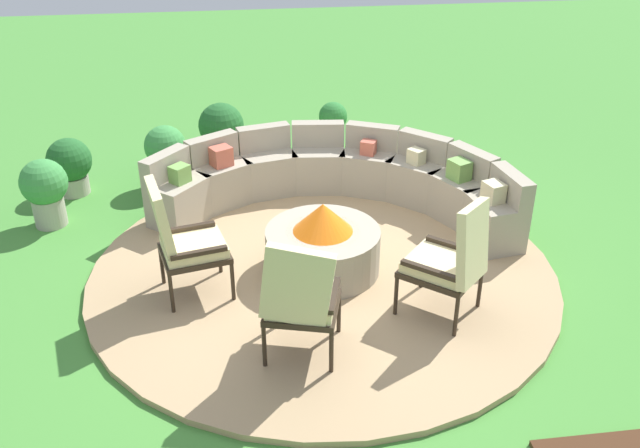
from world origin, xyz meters
TOP-DOWN VIEW (x-y plane):
  - ground_plane at (0.00, 0.00)m, footprint 24.00×24.00m
  - patio_circle at (0.00, 0.00)m, footprint 4.46×4.46m
  - fire_pit at (0.00, 0.00)m, footprint 1.09×1.09m
  - curved_stone_bench at (0.37, 1.30)m, footprint 3.81×2.11m
  - lounge_chair_front_left at (-1.28, -0.23)m, footprint 0.72×0.64m
  - lounge_chair_front_right at (-0.35, -1.25)m, footprint 0.70×0.70m
  - lounge_chair_back_left at (0.98, -0.85)m, footprint 0.81×0.84m
  - potted_plant_0 at (-2.68, 2.16)m, footprint 0.52×0.52m
  - potted_plant_1 at (0.56, 3.06)m, footprint 0.38×0.38m
  - potted_plant_3 at (-1.57, 2.21)m, footprint 0.49×0.49m
  - potted_plant_4 at (-0.91, 2.89)m, footprint 0.58×0.58m
  - potted_plant_5 at (-2.80, 1.40)m, footprint 0.50×0.50m

SIDE VIEW (x-z plane):
  - ground_plane at x=0.00m, z-range 0.00..0.00m
  - patio_circle at x=0.00m, z-range 0.00..0.06m
  - fire_pit at x=0.00m, z-range -0.02..0.69m
  - potted_plant_0 at x=-2.68m, z-range 0.03..0.71m
  - curved_stone_bench at x=0.37m, z-range -0.01..0.76m
  - potted_plant_1 at x=0.56m, z-range 0.04..0.71m
  - potted_plant_3 at x=-1.57m, z-range 0.03..0.80m
  - potted_plant_4 at x=-0.91m, z-range 0.03..0.81m
  - potted_plant_5 at x=-2.80m, z-range 0.05..0.81m
  - lounge_chair_back_left at x=0.98m, z-range 0.06..1.18m
  - lounge_chair_front_right at x=-0.35m, z-range 0.07..1.18m
  - lounge_chair_front_left at x=-1.28m, z-range 0.07..1.19m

